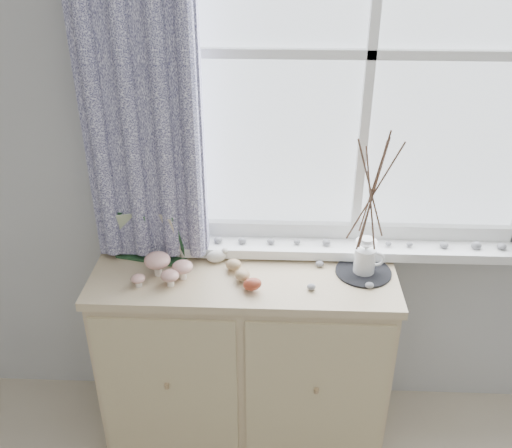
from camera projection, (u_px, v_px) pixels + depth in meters
The scene contains 8 objects.
sideboard at pixel (245, 356), 2.44m from camera, with size 1.20×0.45×0.85m.
botanical_book at pixel (148, 237), 2.26m from camera, with size 0.32×0.13×0.22m, color #214527, non-canonical shape.
toadstool_cluster at pixel (164, 267), 2.18m from camera, with size 0.23×0.16×0.10m.
wooden_eggs at pixel (243, 274), 2.18m from camera, with size 0.14×0.18×0.07m.
songbird_figurine at pixel (217, 256), 2.30m from camera, with size 0.11×0.05×0.06m, color silver, non-canonical shape.
crocheted_doily at pixel (363, 272), 2.24m from camera, with size 0.22×0.22×0.01m, color black.
twig_pitcher at pixel (372, 190), 2.07m from camera, with size 0.23×0.23×0.63m.
sideboard_pebbles at pixel (333, 279), 2.19m from camera, with size 0.25×0.19×0.02m.
Camera 1 is at (-0.02, -0.10, 2.11)m, focal length 40.00 mm.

